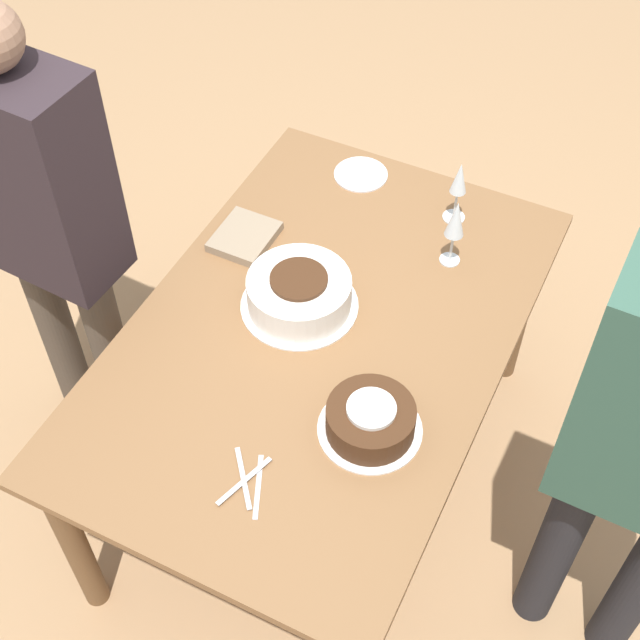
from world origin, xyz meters
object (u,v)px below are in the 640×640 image
wine_glass_far (456,221)px  person_watching (42,212)px  cake_front_chocolate (371,420)px  cake_center_white (299,293)px  wine_glass_near (459,182)px

wine_glass_far → person_watching: bearing=117.1°
cake_front_chocolate → person_watching: size_ratio=0.17×
cake_center_white → person_watching: size_ratio=0.21×
person_watching → wine_glass_far: bearing=30.3°
cake_front_chocolate → wine_glass_far: 0.64m
cake_center_white → wine_glass_far: 0.47m
cake_front_chocolate → person_watching: (0.12, 1.02, 0.16)m
cake_center_white → wine_glass_near: bearing=-26.2°
cake_front_chocolate → wine_glass_far: size_ratio=1.16×
wine_glass_far → person_watching: person_watching is taller
wine_glass_near → wine_glass_far: 0.18m
cake_center_white → wine_glass_far: bearing=-41.8°
cake_front_chocolate → wine_glass_far: wine_glass_far is taller
cake_center_white → wine_glass_near: wine_glass_near is taller
wine_glass_far → person_watching: size_ratio=0.14×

